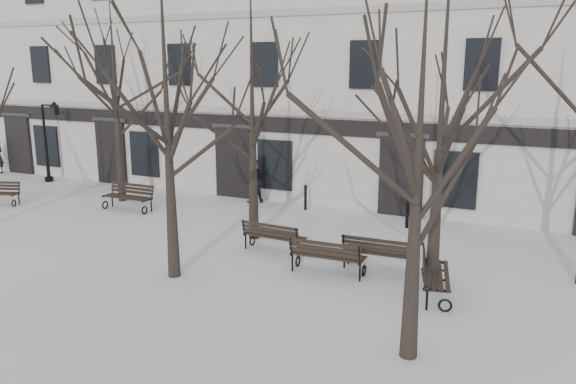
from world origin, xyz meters
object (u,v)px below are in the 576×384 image
Objects in this scene: tree_1 at (165,79)px; bench_5 at (433,273)px; tree_2 at (420,123)px; tree_3 at (444,80)px; bench_4 at (380,252)px; bench_1 at (273,236)px; lamp_post at (49,136)px; bench_2 at (327,255)px; bench_3 at (129,196)px.

tree_1 reaches higher than bench_5.
tree_2 is 3.57m from tree_3.
bench_4 is (-1.76, 4.14, -3.88)m from tree_2.
bench_1 is (1.50, 2.79, -4.56)m from tree_1.
tree_3 is at bearing 154.94° from bench_4.
bench_5 is (0.09, -0.35, -4.52)m from tree_3.
bench_5 is (6.36, 1.62, -4.53)m from tree_1.
tree_3 reaches higher than lamp_post.
bench_5 is at bearing -17.34° from lamp_post.
bench_4 is at bearing 28.72° from tree_1.
tree_2 is 3.55× the size of bench_2.
bench_2 is (-2.68, -0.19, -4.52)m from tree_3.
lamp_post reaches higher than bench_4.
bench_5 is (-0.16, 3.16, -3.87)m from tree_2.
tree_1 is at bearing -40.72° from bench_3.
bench_4 is 0.96× the size of bench_5.
tree_2 is 7.69m from bench_1.
bench_3 is 10.67m from bench_4.
tree_2 reaches higher than bench_4.
bench_5 is (2.77, -0.16, 0.01)m from bench_2.
bench_4 is at bearing -15.84° from lamp_post.
bench_1 is at bearing -18.64° from lamp_post.
tree_3 is at bearing -16.44° from lamp_post.
lamp_post is (-18.79, 5.86, 1.63)m from bench_5.
tree_2 is 1.88× the size of lamp_post.
tree_2 is at bearing -27.72° from bench_3.
tree_1 is at bearing 24.34° from bench_2.
bench_3 is (-7.17, 2.11, 0.03)m from bench_1.
tree_1 is at bearing -162.56° from tree_3.
tree_1 is 4.26× the size of bench_1.
lamp_post is (-18.95, 9.02, -2.24)m from tree_2.
tree_2 is at bearing -85.86° from tree_3.
bench_5 is (4.85, -1.16, 0.03)m from bench_1.
bench_5 is (12.02, -3.27, 0.00)m from bench_3.
tree_2 reaches higher than bench_3.
bench_1 is (-4.76, 0.82, -4.55)m from tree_3.
lamp_post reaches higher than bench_1.
tree_1 is at bearing 92.81° from bench_5.
tree_3 is at bearing 173.71° from bench_1.
bench_3 is 0.96× the size of bench_5.
tree_1 is 2.16× the size of lamp_post.
lamp_post reaches higher than bench_5.
bench_4 is (4.76, 2.61, -4.54)m from tree_1.
bench_3 is 7.43m from lamp_post.
bench_2 is at bearing -19.62° from lamp_post.
bench_5 is at bearing 14.31° from tree_1.
bench_5 reaches higher than bench_4.
bench_2 reaches higher than bench_1.
tree_3 is 6.64m from bench_1.
tree_2 is at bearing 129.54° from bench_2.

